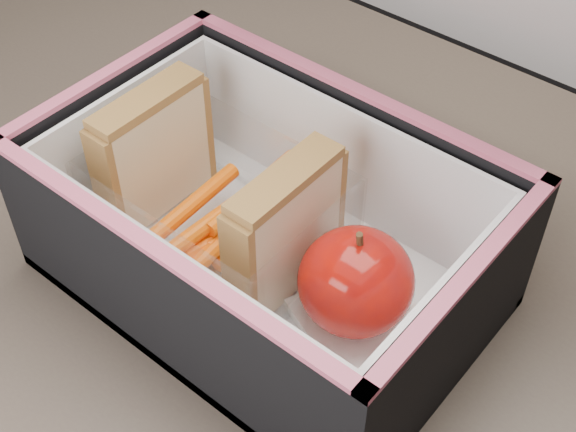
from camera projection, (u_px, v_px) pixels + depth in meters
name	position (u px, v px, depth m)	size (l,w,h in m)	color
kitchen_table	(273.00, 303.00, 0.67)	(1.20, 0.80, 0.75)	brown
lunch_bag	(271.00, 214.00, 0.52)	(0.29, 0.29, 0.27)	black
plastic_tub	(218.00, 208.00, 0.55)	(0.16, 0.12, 0.07)	white
sandwich_left	(154.00, 152.00, 0.56)	(0.02, 0.09, 0.10)	beige
sandwich_right	(286.00, 231.00, 0.51)	(0.02, 0.09, 0.10)	beige
carrot_sticks	(225.00, 225.00, 0.56)	(0.06, 0.15, 0.03)	orange
paper_napkin	(360.00, 320.00, 0.52)	(0.07, 0.07, 0.01)	white
red_apple	(356.00, 281.00, 0.49)	(0.08, 0.08, 0.08)	maroon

